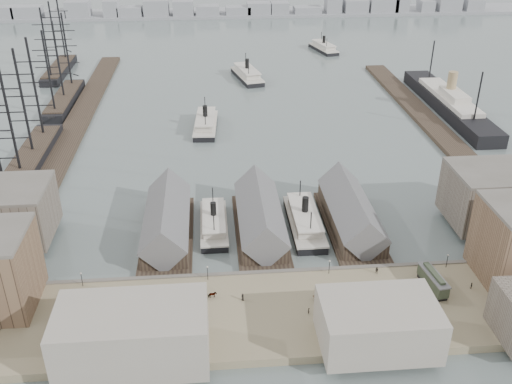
{
  "coord_description": "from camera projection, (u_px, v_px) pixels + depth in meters",
  "views": [
    {
      "loc": [
        -12.95,
        -120.56,
        86.22
      ],
      "look_at": [
        0.0,
        30.0,
        6.0
      ],
      "focal_mm": 40.0,
      "sensor_mm": 36.0,
      "label": 1
    }
  ],
  "objects": [
    {
      "name": "street_bldg_center",
      "position": [
        378.0,
        324.0,
        117.57
      ],
      "size": [
        24.0,
        16.0,
        10.0
      ],
      "primitive_type": "cube",
      "color": "gray",
      "rests_on": "quay"
    },
    {
      "name": "ferry_open_near",
      "position": [
        206.0,
        123.0,
        231.56
      ],
      "size": [
        10.55,
        29.68,
        10.43
      ],
      "rotation": [
        0.0,
        0.0,
        -0.06
      ],
      "color": "black",
      "rests_on": "ground"
    },
    {
      "name": "lamp_post_near_w",
      "position": [
        207.0,
        270.0,
        137.99
      ],
      "size": [
        0.44,
        0.44,
        3.92
      ],
      "color": "black",
      "rests_on": "quay"
    },
    {
      "name": "ferry_open_far",
      "position": [
        324.0,
        47.0,
        343.73
      ],
      "size": [
        14.73,
        28.18,
        9.64
      ],
      "rotation": [
        0.0,
        0.0,
        0.26
      ],
      "color": "black",
      "rests_on": "ground"
    },
    {
      "name": "ocean_steamer",
      "position": [
        449.0,
        102.0,
        250.05
      ],
      "size": [
        11.9,
        86.97,
        17.39
      ],
      "color": "black",
      "rests_on": "ground"
    },
    {
      "name": "tram",
      "position": [
        433.0,
        281.0,
        135.34
      ],
      "size": [
        4.34,
        11.51,
        3.99
      ],
      "rotation": [
        0.0,
        0.0,
        0.13
      ],
      "color": "black",
      "rests_on": "quay"
    },
    {
      "name": "seawall",
      "position": [
        268.0,
        275.0,
        142.38
      ],
      "size": [
        180.0,
        1.2,
        2.3
      ],
      "primitive_type": "cube",
      "color": "#59544C",
      "rests_on": "ground"
    },
    {
      "name": "ferry_docked_west",
      "position": [
        214.0,
        222.0,
        162.93
      ],
      "size": [
        7.63,
        25.45,
        9.09
      ],
      "color": "black",
      "rests_on": "ground"
    },
    {
      "name": "pedestrian_4",
      "position": [
        243.0,
        297.0,
        131.8
      ],
      "size": [
        0.9,
        1.05,
        1.83
      ],
      "primitive_type": "imported",
      "rotation": [
        0.0,
        0.0,
        5.15
      ],
      "color": "black",
      "rests_on": "quay"
    },
    {
      "name": "pedestrian_7",
      "position": [
        380.0,
        302.0,
        130.32
      ],
      "size": [
        0.84,
        1.15,
        1.6
      ],
      "primitive_type": "imported",
      "rotation": [
        0.0,
        0.0,
        4.98
      ],
      "color": "black",
      "rests_on": "quay"
    },
    {
      "name": "lamp_post_far_w",
      "position": [
        81.0,
        277.0,
        135.72
      ],
      "size": [
        0.44,
        0.44,
        3.92
      ],
      "color": "black",
      "rests_on": "quay"
    },
    {
      "name": "pedestrian_2",
      "position": [
        204.0,
        285.0,
        135.81
      ],
      "size": [
        1.03,
        1.24,
        1.66
      ],
      "primitive_type": "imported",
      "rotation": [
        0.0,
        0.0,
        2.03
      ],
      "color": "black",
      "rests_on": "quay"
    },
    {
      "name": "sailing_ship_mid",
      "position": [
        64.0,
        98.0,
        258.46
      ],
      "size": [
        8.99,
        51.96,
        36.97
      ],
      "color": "black",
      "rests_on": "ground"
    },
    {
      "name": "pedestrian_3",
      "position": [
        188.0,
        326.0,
        123.06
      ],
      "size": [
        0.46,
        1.08,
        1.83
      ],
      "primitive_type": "imported",
      "rotation": [
        0.0,
        0.0,
        1.58
      ],
      "color": "black",
      "rests_on": "quay"
    },
    {
      "name": "sailing_ship_near",
      "position": [
        27.0,
        162.0,
        196.83
      ],
      "size": [
        9.85,
        67.88,
        40.51
      ],
      "color": "black",
      "rests_on": "ground"
    },
    {
      "name": "horse_cart_right",
      "position": [
        327.0,
        298.0,
        131.54
      ],
      "size": [
        4.78,
        3.29,
        1.56
      ],
      "rotation": [
        0.0,
        0.0,
        2.0
      ],
      "color": "black",
      "rests_on": "quay"
    },
    {
      "name": "street_bldg_west",
      "position": [
        133.0,
        335.0,
        113.32
      ],
      "size": [
        30.0,
        16.0,
        12.0
      ],
      "primitive_type": "cube",
      "color": "gray",
      "rests_on": "quay"
    },
    {
      "name": "warehouse_west_back",
      "position": [
        2.0,
        213.0,
        153.82
      ],
      "size": [
        26.0,
        20.0,
        14.0
      ],
      "primitive_type": "cube",
      "color": "#60564C",
      "rests_on": "west_land"
    },
    {
      "name": "ferry_shed_west",
      "position": [
        167.0,
        222.0,
        158.21
      ],
      "size": [
        14.0,
        42.0,
        12.6
      ],
      "color": "#2D231C",
      "rests_on": "ground"
    },
    {
      "name": "pedestrian_1",
      "position": [
        102.0,
        313.0,
        127.06
      ],
      "size": [
        1.01,
        1.03,
        1.67
      ],
      "primitive_type": "imported",
      "rotation": [
        0.0,
        0.0,
        3.98
      ],
      "color": "black",
      "rests_on": "quay"
    },
    {
      "name": "pedestrian_5",
      "position": [
        309.0,
        311.0,
        127.71
      ],
      "size": [
        0.54,
        0.65,
        1.56
      ],
      "primitive_type": "imported",
      "rotation": [
        0.0,
        0.0,
        4.47
      ],
      "color": "black",
      "rests_on": "quay"
    },
    {
      "name": "pedestrian_8",
      "position": [
        471.0,
        285.0,
        135.81
      ],
      "size": [
        0.71,
        1.05,
        1.65
      ],
      "primitive_type": "imported",
      "rotation": [
        0.0,
        0.0,
        4.36
      ],
      "color": "black",
      "rests_on": "quay"
    },
    {
      "name": "quay",
      "position": [
        275.0,
        314.0,
        129.43
      ],
      "size": [
        180.0,
        30.0,
        2.0
      ],
      "primitive_type": "cube",
      "color": "#7F7255",
      "rests_on": "ground"
    },
    {
      "name": "ferry_shed_east",
      "position": [
        351.0,
        214.0,
        162.15
      ],
      "size": [
        14.0,
        42.0,
        12.6
      ],
      "color": "#2D231C",
      "rests_on": "ground"
    },
    {
      "name": "ferry_shed_center",
      "position": [
        260.0,
        218.0,
        160.18
      ],
      "size": [
        14.0,
        42.0,
        12.6
      ],
      "color": "#2D231C",
      "rests_on": "ground"
    },
    {
      "name": "warehouse_east_back",
      "position": [
        499.0,
        196.0,
        161.39
      ],
      "size": [
        28.0,
        20.0,
        15.0
      ],
      "primitive_type": "cube",
      "color": "#60564C",
      "rests_on": "east_land"
    },
    {
      "name": "far_shore",
      "position": [
        220.0,
        11.0,
        439.56
      ],
      "size": [
        500.0,
        40.0,
        15.72
      ],
      "color": "gray",
      "rests_on": "ground"
    },
    {
      "name": "sailing_ship_far",
      "position": [
        59.0,
        68.0,
        301.6
      ],
      "size": [
        8.98,
        49.91,
        36.93
      ],
      "color": "black",
      "rests_on": "ground"
    },
    {
      "name": "horse_cart_left",
      "position": [
        145.0,
        312.0,
        127.38
      ],
      "size": [
        4.51,
        4.01,
        1.65
      ],
      "rotation": [
        0.0,
        0.0,
        0.89
      ],
      "color": "black",
      "rests_on": "quay"
    },
    {
      "name": "ground",
      "position": [
        266.0,
        266.0,
        147.5
      ],
      "size": [
        900.0,
        900.0,
        0.0
      ],
      "primitive_type": "plane",
      "color": "#546161",
      "rests_on": "ground"
    },
    {
      "name": "pedestrian_0",
      "position": [
        65.0,
        297.0,
        131.95
      ],
      "size": [
        0.54,
        0.7,
        1.79
      ],
      "primitive_type": "imported",
      "rotation": [
        0.0,
        0.0,
        4.81
      ],
      "color": "black",
      "rests_on": "quay"
    },
    {
      "name": "horse_cart_center",
      "position": [
        209.0,
        295.0,
        132.68
      ],
      "size": [
        5.01,
        1.96,
        1.65
      ],
      "rotation": [
        0.0,
        0.0,
        1.73
      ],
      "color": "black",
      "rests_on": "quay"
    },
    {
      "name": "east_wharf",
      "position": [
        434.0,
        127.0,
        232.23
      ],
      "size": [
        10.0,
        180.0,
        1.6
      ],
      "primitive_type": "cube",
      "color": "#2D231C",
      "rests_on": "ground"
    },
    {
      "name": "pedestrian_6",
      "position": [
        377.0,
        270.0,
        141.06
      ],
      "size": [
        1.09,
        1.12,
        1.82
      ],
      "primitive_type": "imported",
      "rotation": [
        0.0,
        0.0,
        5.37
      ],
      "color": "black",
      "rests_on": "quay"
    },
    {
      "name": "ferry_open_mid",
      "position": [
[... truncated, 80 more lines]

